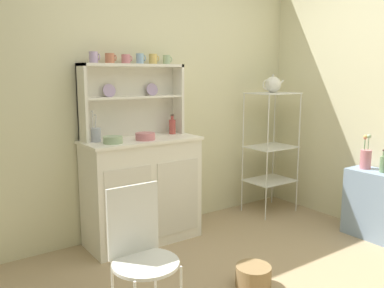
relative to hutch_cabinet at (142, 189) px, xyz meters
The scene contains 20 objects.
wall_back 0.87m from the hutch_cabinet, 41.89° to the left, with size 3.84×0.05×2.50m, color beige.
hutch_cabinet is the anchor object (origin of this frame).
hutch_shelf_unit 0.82m from the hutch_cabinet, 90.00° to the left, with size 0.93×0.18×0.62m.
bakers_rack 1.50m from the hutch_cabinet, ahead, with size 0.48×0.37×1.26m.
side_shelf_blue 2.06m from the hutch_cabinet, 32.97° to the right, with size 0.28×0.48×0.61m, color #849EBC.
wire_chair 1.31m from the hutch_cabinet, 118.69° to the right, with size 0.36×0.36×0.85m.
floor_basket 1.22m from the hutch_cabinet, 77.78° to the right, with size 0.25×0.25×0.15m, color #93754C.
cup_lilac_0 1.17m from the hutch_cabinet, 160.29° to the left, with size 0.08×0.07×0.09m.
cup_terracotta_1 1.13m from the hutch_cabinet, 149.08° to the left, with size 0.09×0.08×0.08m.
cup_rose_2 1.11m from the hutch_cabinet, 116.12° to the left, with size 0.09×0.07×0.08m.
cup_sky_3 1.12m from the hutch_cabinet, 59.64° to the left, with size 0.08×0.06×0.09m.
cup_gold_4 1.13m from the hutch_cabinet, 31.62° to the left, with size 0.09×0.07×0.09m.
cup_sage_5 1.16m from the hutch_cabinet, 19.95° to the left, with size 0.08×0.07×0.08m.
bowl_mixing_large 0.56m from the hutch_cabinet, 165.79° to the right, with size 0.15×0.15×0.05m, color #9EB78E.
bowl_floral_medium 0.48m from the hutch_cabinet, 90.00° to the right, with size 0.16×0.16×0.06m, color #D17A84.
jam_bottle 0.64m from the hutch_cabinet, 13.25° to the left, with size 0.06×0.06×0.18m.
utensil_jar 0.63m from the hutch_cabinet, 167.91° to the left, with size 0.08×0.08×0.25m.
porcelain_teapot 1.71m from the hutch_cabinet, ahead, with size 0.25×0.16×0.19m.
flower_vase 2.01m from the hutch_cabinet, 30.05° to the right, with size 0.09×0.09×0.31m.
oil_bottle 2.10m from the hutch_cabinet, 34.07° to the right, with size 0.06×0.06×0.20m.
Camera 1 is at (-1.87, -1.61, 1.44)m, focal length 37.63 mm.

